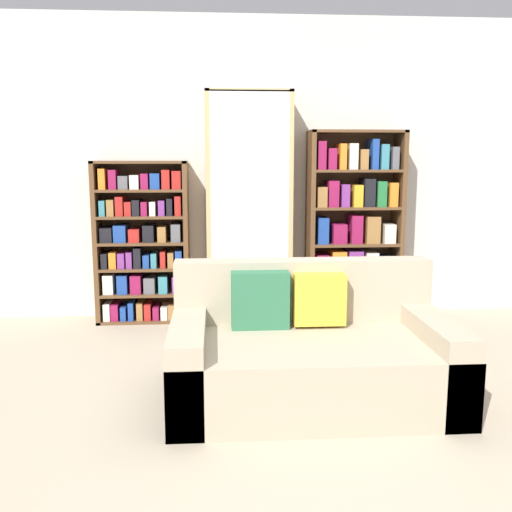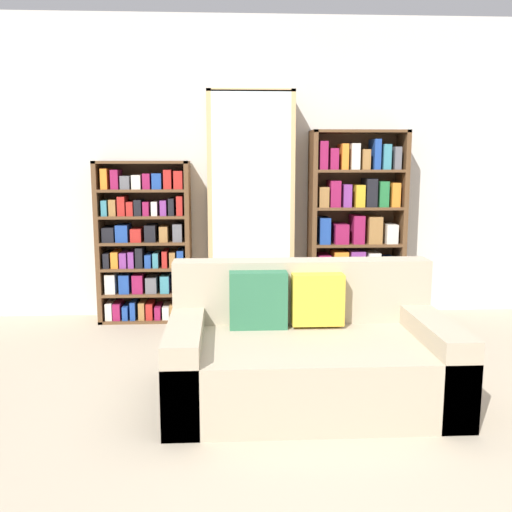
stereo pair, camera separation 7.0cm
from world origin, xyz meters
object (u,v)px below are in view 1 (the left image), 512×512
at_px(bookshelf_left, 142,244).
at_px(bookshelf_right, 354,229).
at_px(couch, 309,354).
at_px(display_cabinet, 249,210).
at_px(wine_bottle, 312,332).

height_order(bookshelf_left, bookshelf_right, bookshelf_right).
distance_m(couch, display_cabinet, 1.94).
bearing_deg(display_cabinet, couch, -81.52).
distance_m(bookshelf_left, wine_bottle, 1.76).
bearing_deg(bookshelf_right, display_cabinet, -179.06).
xyz_separation_m(display_cabinet, wine_bottle, (0.43, -0.92, -0.85)).
bearing_deg(wine_bottle, couch, -101.00).
height_order(couch, bookshelf_right, bookshelf_right).
xyz_separation_m(couch, bookshelf_right, (0.69, 1.79, 0.54)).
xyz_separation_m(couch, wine_bottle, (0.17, 0.86, -0.13)).
height_order(bookshelf_right, wine_bottle, bookshelf_right).
bearing_deg(couch, wine_bottle, 79.00).
bearing_deg(bookshelf_left, display_cabinet, -0.96).
bearing_deg(couch, bookshelf_left, 124.09).
bearing_deg(bookshelf_right, couch, -111.10).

